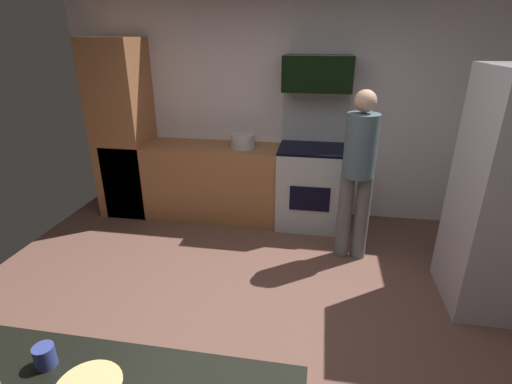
% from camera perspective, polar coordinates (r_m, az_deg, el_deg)
% --- Properties ---
extents(ground_plane, '(5.20, 4.80, 0.02)m').
position_cam_1_polar(ground_plane, '(3.13, -1.48, -20.40)').
color(ground_plane, brown).
extents(wall_back, '(5.20, 0.12, 2.60)m').
position_cam_1_polar(wall_back, '(4.68, 3.99, 12.32)').
color(wall_back, silver).
rests_on(wall_back, ground).
extents(lower_cabinet_run, '(2.40, 0.60, 0.90)m').
position_cam_1_polar(lower_cabinet_run, '(4.75, -7.62, 1.64)').
color(lower_cabinet_run, '#A4683F').
rests_on(lower_cabinet_run, ground).
extents(cabinet_column, '(0.60, 0.60, 2.10)m').
position_cam_1_polar(cabinet_column, '(4.96, -19.23, 8.75)').
color(cabinet_column, '#A4683F').
rests_on(cabinet_column, ground).
extents(oven_range, '(0.76, 0.65, 1.55)m').
position_cam_1_polar(oven_range, '(4.52, 8.23, 1.45)').
color(oven_range, '#B4B9BC').
rests_on(oven_range, ground).
extents(microwave, '(0.74, 0.38, 0.37)m').
position_cam_1_polar(microwave, '(4.33, 9.19, 17.12)').
color(microwave, black).
rests_on(microwave, oven_range).
extents(person_cook, '(0.31, 0.30, 1.68)m').
position_cam_1_polar(person_cook, '(3.73, 15.03, 3.31)').
color(person_cook, slate).
rests_on(person_cook, ground).
extents(mug_coffee, '(0.08, 0.08, 0.09)m').
position_cam_1_polar(mug_coffee, '(1.83, -29.04, -20.67)').
color(mug_coffee, '#36428C').
rests_on(mug_coffee, counter_island).
extents(stock_pot, '(0.28, 0.28, 0.16)m').
position_cam_1_polar(stock_pot, '(4.47, -1.99, 7.65)').
color(stock_pot, silver).
rests_on(stock_pot, lower_cabinet_run).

